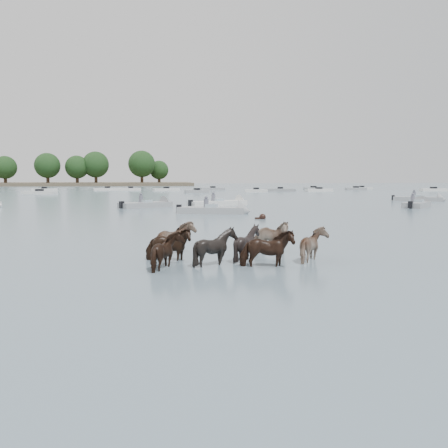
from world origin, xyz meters
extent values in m
plane|color=slate|center=(0.00, 0.00, 0.00)|extent=(400.00, 400.00, 0.00)
imported|color=black|center=(-3.39, 1.34, 0.44)|extent=(1.63, 0.96, 1.30)
imported|color=gray|center=(-3.10, 2.48, 0.47)|extent=(1.64, 1.73, 1.37)
imported|color=black|center=(-0.85, 1.04, 0.47)|extent=(1.35, 1.23, 1.36)
imported|color=#9E7C6B|center=(0.35, 2.66, 0.48)|extent=(1.69, 1.66, 1.38)
imported|color=black|center=(-3.44, 0.05, 0.43)|extent=(1.10, 1.28, 1.28)
imported|color=black|center=(-1.98, 0.38, 0.48)|extent=(1.54, 1.45, 1.38)
imported|color=black|center=(-0.50, -0.17, 0.47)|extent=(1.68, 0.91, 1.36)
imported|color=#856C5A|center=(1.28, 0.56, 0.44)|extent=(1.34, 1.48, 1.30)
sphere|color=black|center=(3.27, 15.75, 0.12)|extent=(0.44, 0.44, 0.44)
cube|color=black|center=(3.02, 15.75, 0.02)|extent=(0.50, 0.22, 0.18)
cube|color=gray|center=(-4.38, 28.69, 0.20)|extent=(4.93, 4.00, 0.55)
cone|color=gray|center=(-2.35, 30.03, 0.20)|extent=(1.63, 1.83, 1.60)
cube|color=#99ADB7|center=(-4.38, 28.69, 0.55)|extent=(1.28, 1.38, 0.35)
cube|color=black|center=(-6.41, 27.36, 0.35)|extent=(0.48, 0.48, 0.60)
cylinder|color=#595966|center=(-4.78, 28.69, 0.75)|extent=(0.36, 0.36, 0.70)
sphere|color=#595966|center=(-4.78, 28.69, 1.20)|extent=(0.24, 0.24, 0.24)
cube|color=gray|center=(0.58, 20.84, 0.20)|extent=(5.23, 2.96, 0.55)
cone|color=gray|center=(2.97, 20.13, 0.20)|extent=(1.32, 1.79, 1.60)
cube|color=#99ADB7|center=(0.58, 20.84, 0.55)|extent=(1.09, 1.30, 0.35)
cube|color=black|center=(-1.80, 21.55, 0.35)|extent=(0.44, 0.44, 0.60)
cylinder|color=#595966|center=(0.18, 20.84, 0.75)|extent=(0.36, 0.36, 0.70)
sphere|color=#595966|center=(0.18, 20.84, 1.20)|extent=(0.24, 0.24, 0.24)
cube|color=silver|center=(2.37, 30.08, 0.20)|extent=(5.96, 3.74, 0.55)
cone|color=silver|center=(5.04, 31.21, 0.20)|extent=(1.45, 1.82, 1.60)
cube|color=#99ADB7|center=(2.37, 30.08, 0.55)|extent=(1.17, 1.34, 0.35)
cube|color=black|center=(-0.29, 28.95, 0.35)|extent=(0.46, 0.46, 0.60)
cylinder|color=#595966|center=(1.97, 30.08, 0.75)|extent=(0.36, 0.36, 0.70)
sphere|color=#595966|center=(1.97, 30.08, 1.20)|extent=(0.24, 0.24, 0.24)
cube|color=gray|center=(19.82, 24.98, 0.20)|extent=(4.05, 4.03, 0.55)
cone|color=gray|center=(21.28, 26.42, 0.20)|extent=(1.76, 1.77, 1.60)
cube|color=#99ADB7|center=(19.82, 24.98, 0.55)|extent=(1.36, 1.36, 0.35)
cube|color=black|center=(18.35, 23.54, 0.35)|extent=(0.49, 0.49, 0.60)
cylinder|color=#595966|center=(19.42, 24.98, 0.75)|extent=(0.36, 0.36, 0.70)
sphere|color=#595966|center=(19.42, 24.98, 1.20)|extent=(0.24, 0.24, 0.24)
cube|color=gray|center=(26.42, 35.61, 0.20)|extent=(5.33, 3.96, 0.55)
cone|color=gray|center=(28.69, 34.33, 0.20)|extent=(1.57, 1.84, 1.60)
cube|color=#99ADB7|center=(26.42, 35.61, 0.55)|extent=(1.25, 1.37, 0.35)
cube|color=black|center=(24.14, 36.89, 0.35)|extent=(0.48, 0.48, 0.60)
cylinder|color=#595966|center=(26.02, 35.61, 0.75)|extent=(0.36, 0.36, 0.70)
sphere|color=#595966|center=(26.02, 35.61, 1.20)|extent=(0.24, 0.24, 0.24)
cube|color=silver|center=(-24.77, 83.07, 0.22)|extent=(5.20, 2.84, 0.60)
cube|color=black|center=(-24.77, 83.07, 0.60)|extent=(1.24, 1.24, 0.50)
cube|color=silver|center=(-21.68, 65.32, 0.22)|extent=(5.83, 3.41, 0.60)
cube|color=black|center=(-21.68, 65.32, 0.60)|extent=(1.29, 1.29, 0.50)
cube|color=silver|center=(-12.74, 85.43, 0.22)|extent=(5.71, 2.65, 0.60)
cube|color=black|center=(-12.74, 85.43, 0.60)|extent=(1.19, 1.19, 0.50)
cube|color=silver|center=(-7.93, 83.95, 0.22)|extent=(4.23, 1.81, 0.60)
cube|color=black|center=(-7.93, 83.95, 0.60)|extent=(1.07, 1.07, 0.50)
cube|color=silver|center=(-0.71, 81.02, 0.22)|extent=(5.59, 3.00, 0.60)
cube|color=black|center=(-0.71, 81.02, 0.60)|extent=(1.25, 1.25, 0.50)
cube|color=gray|center=(4.13, 67.58, 0.22)|extent=(4.33, 1.92, 0.60)
cube|color=black|center=(4.13, 67.58, 0.60)|extent=(1.10, 1.10, 0.50)
cube|color=gray|center=(9.26, 84.76, 0.22)|extent=(5.23, 1.97, 0.60)
cube|color=black|center=(9.26, 84.76, 0.60)|extent=(1.09, 1.09, 0.50)
cube|color=silver|center=(15.37, 70.14, 0.22)|extent=(4.35, 2.10, 0.60)
cube|color=black|center=(15.37, 70.14, 0.60)|extent=(1.14, 1.14, 0.50)
cube|color=gray|center=(21.31, 74.71, 0.22)|extent=(6.08, 3.72, 0.60)
cube|color=black|center=(21.31, 74.71, 0.60)|extent=(1.31, 1.31, 0.50)
cube|color=silver|center=(28.18, 71.90, 0.22)|extent=(5.58, 2.31, 0.60)
cube|color=black|center=(28.18, 71.90, 0.60)|extent=(1.14, 1.14, 0.50)
cube|color=gray|center=(31.61, 84.41, 0.22)|extent=(4.56, 2.58, 0.60)
cube|color=black|center=(31.61, 84.41, 0.60)|extent=(1.23, 1.23, 0.50)
cube|color=gray|center=(40.02, 81.11, 0.22)|extent=(4.50, 1.79, 0.60)
cube|color=black|center=(40.02, 81.11, 0.60)|extent=(1.06, 1.06, 0.50)
cube|color=silver|center=(43.23, 85.01, 0.22)|extent=(4.95, 2.89, 0.60)
cube|color=black|center=(43.23, 85.01, 0.60)|extent=(1.26, 1.26, 0.50)
cube|color=silver|center=(51.71, 71.02, 0.22)|extent=(5.30, 1.77, 0.60)
cube|color=black|center=(51.71, 71.02, 0.60)|extent=(1.05, 1.05, 0.50)
cylinder|color=#382619|center=(-49.30, 143.04, 1.63)|extent=(1.00, 1.00, 3.26)
sphere|color=black|center=(-49.30, 143.04, 5.89)|extent=(7.24, 7.24, 7.24)
cylinder|color=#382619|center=(-36.27, 142.19, 1.80)|extent=(1.00, 1.00, 3.60)
sphere|color=black|center=(-36.27, 142.19, 6.50)|extent=(8.01, 8.01, 8.01)
cylinder|color=#382619|center=(-27.28, 142.82, 1.68)|extent=(1.00, 1.00, 3.36)
sphere|color=black|center=(-27.28, 142.82, 6.06)|extent=(7.46, 7.46, 7.46)
cylinder|color=#382619|center=(-21.47, 143.62, 1.91)|extent=(1.00, 1.00, 3.83)
sphere|color=black|center=(-21.47, 143.62, 6.91)|extent=(8.51, 8.51, 8.51)
cylinder|color=#382619|center=(-6.67, 145.92, 2.01)|extent=(1.00, 1.00, 4.02)
sphere|color=black|center=(-6.67, 145.92, 7.25)|extent=(8.93, 8.93, 8.93)
cylinder|color=#382619|center=(-0.82, 150.23, 1.47)|extent=(1.00, 1.00, 2.94)
sphere|color=black|center=(-0.82, 150.23, 5.30)|extent=(6.53, 6.53, 6.53)
camera|label=1|loc=(-3.93, -13.55, 2.69)|focal=37.17mm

